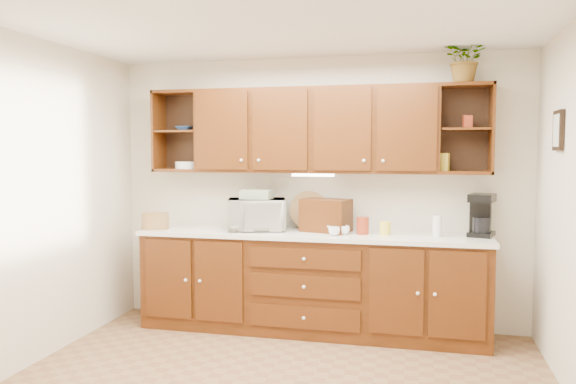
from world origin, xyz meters
The scene contains 24 objects.
ceiling centered at (0.00, 0.00, 2.60)m, with size 4.00×4.00×0.00m, color white.
back_wall centered at (0.00, 1.75, 1.30)m, with size 4.00×4.00×0.00m, color beige.
left_wall centered at (-2.00, 0.00, 1.30)m, with size 3.50×3.50×0.00m, color beige.
base_cabinets centered at (0.00, 1.45, 0.45)m, with size 3.20×0.60×0.90m, color #351A06.
countertop centered at (0.00, 1.44, 0.92)m, with size 3.24×0.64×0.04m, color silver.
upper_cabinets centered at (0.01, 1.59, 1.89)m, with size 3.20×0.33×0.80m.
undercabinet_light centered at (0.00, 1.53, 1.47)m, with size 0.40×0.05×0.03m, color white.
framed_picture centered at (1.98, 0.90, 1.85)m, with size 0.03×0.24×0.30m, color black.
wicker_basket centered at (-1.52, 1.33, 1.02)m, with size 0.26×0.26×0.15m, color #95673E.
microwave centered at (-0.53, 1.47, 1.09)m, with size 0.54×0.37×0.30m, color beige.
towel_stack centered at (-0.53, 1.47, 1.28)m, with size 0.28×0.21×0.09m, color #D9C166.
wine_bottle centered at (-0.56, 1.54, 1.10)m, with size 0.07×0.07×0.31m, color black.
woven_tray centered at (-0.07, 1.67, 0.95)m, with size 0.37×0.37×0.02m, color #95673E.
bread_box centered at (0.13, 1.53, 1.09)m, with size 0.44×0.27×0.31m, color #351A06.
mug_tree centered at (0.25, 1.36, 0.98)m, with size 0.26×0.25×0.28m.
canister_red centered at (0.48, 1.44, 1.02)m, with size 0.11×0.11×0.16m, color maroon.
canister_white centered at (1.14, 1.44, 1.03)m, with size 0.08×0.08×0.19m, color white.
canister_yellow centered at (0.68, 1.45, 1.00)m, with size 0.10×0.10×0.12m, color yellow.
coffee_maker centered at (1.52, 1.58, 1.12)m, with size 0.27×0.31×0.38m.
bowl_stack centered at (-1.31, 1.57, 1.92)m, with size 0.17×0.17×0.04m, color navy.
plate_stack centered at (-1.29, 1.57, 1.56)m, with size 0.23×0.23×0.07m, color white.
pantry_box_yellow centered at (1.19, 1.57, 1.60)m, with size 0.09×0.07×0.16m, color yellow.
pantry_box_red centered at (1.38, 1.57, 1.96)m, with size 0.07×0.06×0.11m, color maroon.
potted_plant centered at (1.36, 1.53, 2.49)m, with size 0.37×0.32×0.41m, color #999999.
Camera 1 is at (0.99, -3.65, 1.70)m, focal length 35.00 mm.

